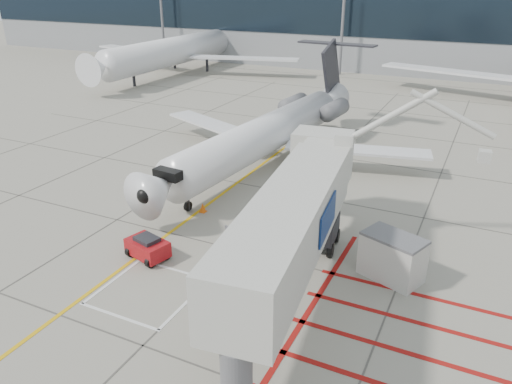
% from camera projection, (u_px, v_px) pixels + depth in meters
% --- Properties ---
extents(ground_plane, '(260.00, 260.00, 0.00)m').
position_uv_depth(ground_plane, '(198.00, 291.00, 22.41)').
color(ground_plane, gray).
rests_on(ground_plane, ground).
extents(regional_jet, '(25.90, 31.41, 7.71)m').
position_uv_depth(regional_jet, '(248.00, 122.00, 33.90)').
color(regional_jet, silver).
rests_on(regional_jet, ground_plane).
extents(jet_bridge, '(10.37, 18.42, 7.02)m').
position_uv_depth(jet_bridge, '(289.00, 235.00, 19.92)').
color(jet_bridge, beige).
rests_on(jet_bridge, ground_plane).
extents(pushback_tug, '(2.38, 1.82, 1.23)m').
position_uv_depth(pushback_tug, '(148.00, 247.00, 24.81)').
color(pushback_tug, '#A40F15').
rests_on(pushback_tug, ground_plane).
extents(baggage_cart, '(1.95, 1.53, 1.08)m').
position_uv_depth(baggage_cart, '(244.00, 235.00, 26.06)').
color(baggage_cart, '#525256').
rests_on(baggage_cart, ground_plane).
extents(ground_power_unit, '(3.14, 2.48, 2.18)m').
position_uv_depth(ground_power_unit, '(392.00, 257.00, 22.99)').
color(ground_power_unit, beige).
rests_on(ground_power_unit, ground_plane).
extents(cone_nose, '(0.41, 0.41, 0.57)m').
position_uv_depth(cone_nose, '(203.00, 207.00, 29.77)').
color(cone_nose, '#E6590C').
rests_on(cone_nose, ground_plane).
extents(cone_side, '(0.39, 0.39, 0.54)m').
position_uv_depth(cone_side, '(287.00, 244.00, 25.75)').
color(cone_side, '#F7440D').
rests_on(cone_side, ground_plane).
extents(terminal_building, '(180.00, 28.00, 14.00)m').
position_uv_depth(terminal_building, '(506.00, 19.00, 73.37)').
color(terminal_building, gray).
rests_on(terminal_building, ground_plane).
extents(terminal_glass_band, '(180.00, 0.10, 6.00)m').
position_uv_depth(terminal_glass_band, '(505.00, 19.00, 61.38)').
color(terminal_glass_band, black).
rests_on(terminal_glass_band, ground_plane).
extents(bg_aircraft_b, '(33.96, 37.73, 11.32)m').
position_uv_depth(bg_aircraft_b, '(182.00, 31.00, 70.45)').
color(bg_aircraft_b, silver).
rests_on(bg_aircraft_b, ground_plane).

